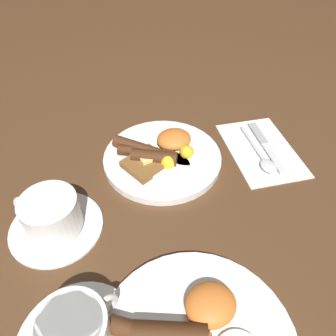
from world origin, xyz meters
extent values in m
plane|color=#4C301C|center=(0.00, 0.00, 0.00)|extent=(3.00, 3.00, 0.00)
cylinder|color=white|center=(0.00, 0.00, 0.01)|extent=(0.24, 0.24, 0.01)
cylinder|color=white|center=(-0.04, 0.02, 0.02)|extent=(0.06, 0.06, 0.01)
sphere|color=yellow|center=(-0.04, 0.02, 0.03)|extent=(0.03, 0.03, 0.03)
cylinder|color=white|center=(0.00, 0.04, 0.02)|extent=(0.08, 0.08, 0.01)
sphere|color=yellow|center=(0.00, 0.03, 0.03)|extent=(0.03, 0.03, 0.03)
ellipsoid|color=orange|center=(-0.03, -0.02, 0.03)|extent=(0.07, 0.06, 0.03)
cylinder|color=#4A2716|center=(0.04, -0.03, 0.03)|extent=(0.09, 0.09, 0.02)
cylinder|color=#412311|center=(0.03, -0.01, 0.03)|extent=(0.11, 0.07, 0.02)
cylinder|color=#422311|center=(0.02, 0.01, 0.03)|extent=(0.09, 0.07, 0.03)
cube|color=brown|center=(0.04, 0.02, 0.02)|extent=(0.10, 0.10, 0.01)
cube|color=#F4E072|center=(0.04, 0.02, 0.03)|extent=(0.02, 0.02, 0.01)
ellipsoid|color=orange|center=(0.04, 0.31, 0.03)|extent=(0.07, 0.06, 0.03)
cylinder|color=#432412|center=(0.12, 0.32, 0.03)|extent=(0.11, 0.08, 0.02)
cylinder|color=#3C200E|center=(0.10, 0.33, 0.03)|extent=(0.10, 0.06, 0.03)
cylinder|color=white|center=(0.22, 0.10, 0.00)|extent=(0.15, 0.15, 0.01)
cylinder|color=white|center=(0.22, 0.10, 0.04)|extent=(0.09, 0.09, 0.06)
cylinder|color=#9E7047|center=(0.22, 0.10, 0.07)|extent=(0.08, 0.08, 0.00)
torus|color=white|center=(0.26, 0.07, 0.04)|extent=(0.04, 0.03, 0.04)
cylinder|color=white|center=(0.21, 0.29, 0.04)|extent=(0.09, 0.09, 0.06)
cylinder|color=#9E7047|center=(0.21, 0.29, 0.06)|extent=(0.08, 0.08, 0.00)
torus|color=white|center=(0.17, 0.27, 0.04)|extent=(0.04, 0.02, 0.04)
cube|color=white|center=(-0.21, 0.04, 0.00)|extent=(0.15, 0.22, 0.01)
cube|color=silver|center=(-0.22, 0.07, 0.01)|extent=(0.03, 0.09, 0.00)
cube|color=#9E9EA3|center=(-0.23, -0.01, 0.01)|extent=(0.03, 0.08, 0.01)
ellipsoid|color=silver|center=(-0.19, 0.09, 0.01)|extent=(0.03, 0.05, 0.01)
cube|color=silver|center=(-0.20, 0.02, 0.01)|extent=(0.02, 0.11, 0.00)
camera|label=1|loc=(0.15, 0.47, 0.46)|focal=35.00mm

